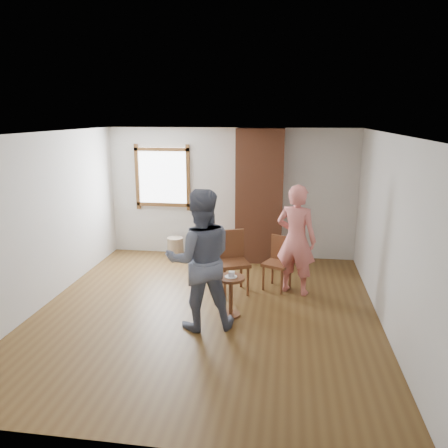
# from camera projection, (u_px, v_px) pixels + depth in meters

# --- Properties ---
(ground) EXTENTS (5.50, 5.50, 0.00)m
(ground) POSITION_uv_depth(u_px,v_px,m) (206.00, 311.00, 6.49)
(ground) COLOR brown
(ground) RESTS_ON ground
(room_shell) EXTENTS (5.04, 5.52, 2.62)m
(room_shell) POSITION_uv_depth(u_px,v_px,m) (209.00, 185.00, 6.64)
(room_shell) COLOR silver
(room_shell) RESTS_ON ground
(brick_chimney) EXTENTS (0.90, 0.50, 2.60)m
(brick_chimney) POSITION_uv_depth(u_px,v_px,m) (260.00, 196.00, 8.49)
(brick_chimney) COLOR brown
(brick_chimney) RESTS_ON ground
(stoneware_crock) EXTENTS (0.38, 0.38, 0.42)m
(stoneware_crock) POSITION_uv_depth(u_px,v_px,m) (175.00, 248.00, 8.89)
(stoneware_crock) COLOR tan
(stoneware_crock) RESTS_ON ground
(dark_pot) EXTENTS (0.20, 0.20, 0.16)m
(dark_pot) POSITION_uv_depth(u_px,v_px,m) (193.00, 258.00, 8.65)
(dark_pot) COLOR black
(dark_pot) RESTS_ON ground
(dining_chair_left) EXTENTS (0.62, 0.62, 1.01)m
(dining_chair_left) POSITION_uv_depth(u_px,v_px,m) (232.00, 258.00, 7.13)
(dining_chair_left) COLOR brown
(dining_chair_left) RESTS_ON ground
(dining_chair_right) EXTENTS (0.54, 0.54, 0.88)m
(dining_chair_right) POSITION_uv_depth(u_px,v_px,m) (279.00, 260.00, 7.28)
(dining_chair_right) COLOR brown
(dining_chair_right) RESTS_ON ground
(side_table) EXTENTS (0.40, 0.40, 0.60)m
(side_table) POSITION_uv_depth(u_px,v_px,m) (231.00, 290.00, 6.26)
(side_table) COLOR brown
(side_table) RESTS_ON ground
(cake_plate) EXTENTS (0.18, 0.18, 0.01)m
(cake_plate) POSITION_uv_depth(u_px,v_px,m) (231.00, 277.00, 6.21)
(cake_plate) COLOR white
(cake_plate) RESTS_ON side_table
(cake_slice) EXTENTS (0.08, 0.07, 0.06)m
(cake_slice) POSITION_uv_depth(u_px,v_px,m) (232.00, 274.00, 6.20)
(cake_slice) COLOR silver
(cake_slice) RESTS_ON cake_plate
(man) EXTENTS (1.10, 0.97, 1.92)m
(man) POSITION_uv_depth(u_px,v_px,m) (200.00, 260.00, 5.82)
(man) COLOR #141C37
(man) RESTS_ON ground
(person_pink) EXTENTS (0.76, 0.63, 1.80)m
(person_pink) POSITION_uv_depth(u_px,v_px,m) (296.00, 240.00, 6.99)
(person_pink) COLOR #E47772
(person_pink) RESTS_ON ground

